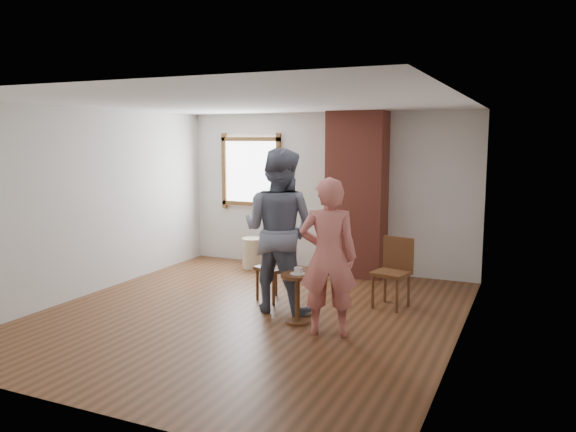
% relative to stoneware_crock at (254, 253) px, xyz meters
% --- Properties ---
extents(ground, '(5.50, 5.50, 0.00)m').
position_rel_stoneware_crock_xyz_m(ground, '(1.14, -2.30, -0.25)').
color(ground, brown).
rests_on(ground, ground).
extents(room_shell, '(5.04, 5.52, 2.62)m').
position_rel_stoneware_crock_xyz_m(room_shell, '(1.09, -1.69, 1.56)').
color(room_shell, silver).
rests_on(room_shell, ground).
extents(brick_chimney, '(0.90, 0.50, 2.60)m').
position_rel_stoneware_crock_xyz_m(brick_chimney, '(1.74, 0.20, 1.05)').
color(brick_chimney, '#A54B3A').
rests_on(brick_chimney, ground).
extents(stoneware_crock, '(0.52, 0.52, 0.50)m').
position_rel_stoneware_crock_xyz_m(stoneware_crock, '(0.00, 0.00, 0.00)').
color(stoneware_crock, beige).
rests_on(stoneware_crock, ground).
extents(dark_pot, '(0.15, 0.15, 0.14)m').
position_rel_stoneware_crock_xyz_m(dark_pot, '(0.98, -0.58, -0.18)').
color(dark_pot, black).
rests_on(dark_pot, ground).
extents(dining_chair_left, '(0.55, 0.55, 0.89)m').
position_rel_stoneware_crock_xyz_m(dining_chair_left, '(1.20, -1.55, 0.25)').
color(dining_chair_left, brown).
rests_on(dining_chair_left, ground).
extents(dining_chair_right, '(0.51, 0.51, 0.91)m').
position_rel_stoneware_crock_xyz_m(dining_chair_right, '(2.70, -1.22, 0.26)').
color(dining_chair_right, brown).
rests_on(dining_chair_right, ground).
extents(side_table, '(0.40, 0.40, 0.60)m').
position_rel_stoneware_crock_xyz_m(side_table, '(1.82, -2.36, 0.15)').
color(side_table, brown).
rests_on(side_table, ground).
extents(cake_plate, '(0.18, 0.18, 0.01)m').
position_rel_stoneware_crock_xyz_m(cake_plate, '(1.82, -2.36, 0.35)').
color(cake_plate, white).
rests_on(cake_plate, side_table).
extents(cake_slice, '(0.08, 0.07, 0.06)m').
position_rel_stoneware_crock_xyz_m(cake_slice, '(1.83, -2.36, 0.39)').
color(cake_slice, white).
rests_on(cake_slice, cake_plate).
extents(man, '(1.04, 0.83, 2.06)m').
position_rel_stoneware_crock_xyz_m(man, '(1.40, -1.97, 0.78)').
color(man, '#141D39').
rests_on(man, ground).
extents(person_pink, '(0.75, 0.61, 1.77)m').
position_rel_stoneware_crock_xyz_m(person_pink, '(2.28, -2.56, 0.63)').
color(person_pink, '#DE776F').
rests_on(person_pink, ground).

